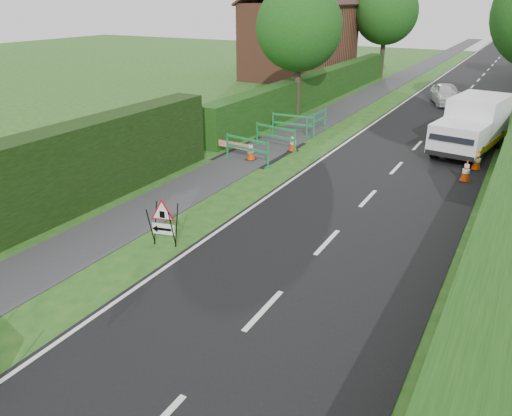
% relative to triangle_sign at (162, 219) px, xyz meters
% --- Properties ---
extents(ground, '(120.00, 120.00, 0.00)m').
position_rel_triangle_sign_xyz_m(ground, '(1.10, -2.29, -0.75)').
color(ground, '#1B4B15').
rests_on(ground, ground).
extents(road_surface, '(6.00, 90.00, 0.02)m').
position_rel_triangle_sign_xyz_m(road_surface, '(3.60, 32.71, -0.75)').
color(road_surface, black).
rests_on(road_surface, ground).
extents(footpath, '(2.00, 90.00, 0.02)m').
position_rel_triangle_sign_xyz_m(footpath, '(-1.90, 32.71, -0.75)').
color(footpath, '#2D2D30').
rests_on(footpath, ground).
extents(hedge_west_far, '(1.00, 24.00, 1.80)m').
position_rel_triangle_sign_xyz_m(hedge_west_far, '(-3.90, 19.71, -0.75)').
color(hedge_west_far, '#14380F').
rests_on(hedge_west_far, ground).
extents(house_west, '(7.50, 7.40, 7.88)m').
position_rel_triangle_sign_xyz_m(house_west, '(-8.90, 27.71, 2.14)').
color(house_west, brown).
rests_on(house_west, ground).
extents(tree_nw, '(4.40, 4.40, 6.70)m').
position_rel_triangle_sign_xyz_m(tree_nw, '(-3.50, 15.71, 3.73)').
color(tree_nw, '#2D2116').
rests_on(tree_nw, ground).
extents(tree_fw, '(4.80, 4.80, 7.24)m').
position_rel_triangle_sign_xyz_m(tree_fw, '(-3.50, 31.71, 4.07)').
color(tree_fw, '#2D2116').
rests_on(tree_fw, ground).
extents(triangle_sign, '(0.90, 0.90, 1.09)m').
position_rel_triangle_sign_xyz_m(triangle_sign, '(0.00, 0.00, 0.00)').
color(triangle_sign, black).
rests_on(triangle_sign, ground).
extents(works_van, '(2.57, 5.00, 2.18)m').
position_rel_triangle_sign_xyz_m(works_van, '(5.62, 12.86, 0.40)').
color(works_van, silver).
rests_on(works_van, ground).
extents(traffic_cone_0, '(0.38, 0.38, 0.79)m').
position_rel_triangle_sign_xyz_m(traffic_cone_0, '(6.03, 8.92, -0.36)').
color(traffic_cone_0, black).
rests_on(traffic_cone_0, ground).
extents(traffic_cone_1, '(0.38, 0.38, 0.79)m').
position_rel_triangle_sign_xyz_m(traffic_cone_1, '(6.21, 10.46, -0.36)').
color(traffic_cone_1, black).
rests_on(traffic_cone_1, ground).
extents(traffic_cone_2, '(0.38, 0.38, 0.79)m').
position_rel_triangle_sign_xyz_m(traffic_cone_2, '(5.90, 14.28, -0.36)').
color(traffic_cone_2, black).
rests_on(traffic_cone_2, ground).
extents(traffic_cone_3, '(0.38, 0.38, 0.79)m').
position_rel_triangle_sign_xyz_m(traffic_cone_3, '(-1.66, 7.47, -0.36)').
color(traffic_cone_3, black).
rests_on(traffic_cone_3, ground).
extents(traffic_cone_4, '(0.38, 0.38, 0.79)m').
position_rel_triangle_sign_xyz_m(traffic_cone_4, '(-0.75, 9.37, -0.36)').
color(traffic_cone_4, black).
rests_on(traffic_cone_4, ground).
extents(ped_barrier_0, '(2.09, 0.67, 1.00)m').
position_rel_triangle_sign_xyz_m(ped_barrier_0, '(-1.64, 7.14, -0.12)').
color(ped_barrier_0, '#177F3C').
rests_on(ped_barrier_0, ground).
extents(ped_barrier_1, '(2.09, 0.75, 1.00)m').
position_rel_triangle_sign_xyz_m(ped_barrier_1, '(-1.53, 9.31, -0.12)').
color(ped_barrier_1, '#177F3C').
rests_on(ped_barrier_1, ground).
extents(ped_barrier_2, '(2.08, 0.51, 1.00)m').
position_rel_triangle_sign_xyz_m(ped_barrier_2, '(-1.82, 11.67, -0.12)').
color(ped_barrier_2, '#177F3C').
rests_on(ped_barrier_2, ground).
extents(ped_barrier_3, '(0.45, 2.08, 1.00)m').
position_rel_triangle_sign_xyz_m(ped_barrier_3, '(-1.08, 12.66, -0.12)').
color(ped_barrier_3, '#177F3C').
rests_on(ped_barrier_3, ground).
extents(redwhite_plank, '(1.50, 0.11, 0.25)m').
position_rel_triangle_sign_xyz_m(redwhite_plank, '(-2.50, 7.61, -0.75)').
color(redwhite_plank, red).
rests_on(redwhite_plank, ground).
extents(hatchback_car, '(2.58, 3.84, 1.22)m').
position_rel_triangle_sign_xyz_m(hatchback_car, '(3.00, 22.74, -0.15)').
color(hatchback_car, silver).
rests_on(hatchback_car, ground).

